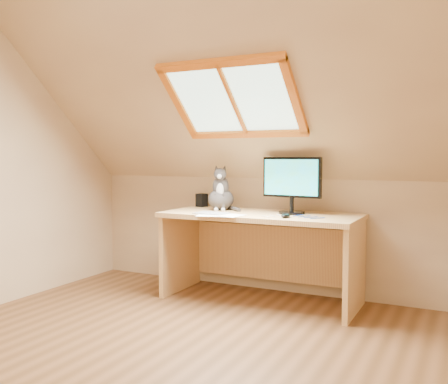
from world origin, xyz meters
The scene contains 10 objects.
ground centered at (0.00, 0.00, 0.00)m, with size 3.50×3.50×0.00m, color brown.
room_shell centered at (0.00, -0.09, 1.43)m, with size 3.52×3.52×2.41m.
desk centered at (0.09, 1.45, 0.51)m, with size 1.60×0.70×0.73m.
monitor centered at (0.33, 1.45, 0.99)m, with size 0.50×0.21×0.46m.
cat centered at (-0.31, 1.45, 0.87)m, with size 0.29×0.32×0.40m.
desk_speaker centered at (-0.60, 1.63, 0.79)m, with size 0.08×0.08×0.12m, color black.
graphics_tablet centered at (-0.25, 1.15, 0.74)m, with size 0.25×0.18×0.01m, color #B2B2B7.
mouse centered at (0.38, 1.17, 0.75)m, with size 0.06×0.10×0.03m, color black.
papers centered at (-0.07, 1.12, 0.73)m, with size 0.33×0.27×0.00m.
cables centered at (0.42, 1.26, 0.73)m, with size 0.51×0.26×0.01m.
Camera 1 is at (1.63, -2.38, 1.19)m, focal length 40.00 mm.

